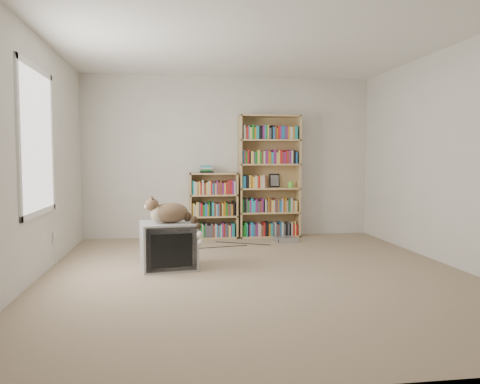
{
  "coord_description": "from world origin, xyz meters",
  "views": [
    {
      "loc": [
        -0.87,
        -4.81,
        1.21
      ],
      "look_at": [
        -0.04,
        1.0,
        0.8
      ],
      "focal_mm": 35.0,
      "sensor_mm": 36.0,
      "label": 1
    }
  ],
  "objects": [
    {
      "name": "floor",
      "position": [
        0.0,
        0.0,
        0.0
      ],
      "size": [
        4.5,
        5.0,
        0.01
      ],
      "primitive_type": "cube",
      "color": "tan",
      "rests_on": "ground"
    },
    {
      "name": "wall_back",
      "position": [
        0.0,
        2.5,
        1.25
      ],
      "size": [
        4.5,
        0.02,
        2.5
      ],
      "primitive_type": "cube",
      "color": "silver",
      "rests_on": "floor"
    },
    {
      "name": "wall_front",
      "position": [
        0.0,
        -2.5,
        1.25
      ],
      "size": [
        4.5,
        0.02,
        2.5
      ],
      "primitive_type": "cube",
      "color": "silver",
      "rests_on": "floor"
    },
    {
      "name": "wall_left",
      "position": [
        -2.25,
        0.0,
        1.25
      ],
      "size": [
        0.02,
        5.0,
        2.5
      ],
      "primitive_type": "cube",
      "color": "silver",
      "rests_on": "floor"
    },
    {
      "name": "wall_right",
      "position": [
        2.25,
        0.0,
        1.25
      ],
      "size": [
        0.02,
        5.0,
        2.5
      ],
      "primitive_type": "cube",
      "color": "silver",
      "rests_on": "floor"
    },
    {
      "name": "ceiling",
      "position": [
        0.0,
        0.0,
        2.5
      ],
      "size": [
        4.5,
        5.0,
        0.02
      ],
      "primitive_type": "cube",
      "color": "white",
      "rests_on": "wall_back"
    },
    {
      "name": "window",
      "position": [
        -2.24,
        0.2,
        1.4
      ],
      "size": [
        0.02,
        1.22,
        1.52
      ],
      "primitive_type": "cube",
      "color": "white",
      "rests_on": "wall_left"
    },
    {
      "name": "crt_tv",
      "position": [
        -0.94,
        0.42,
        0.26
      ],
      "size": [
        0.66,
        0.61,
        0.51
      ],
      "rotation": [
        0.0,
        0.0,
        0.15
      ],
      "color": "#9C9C9E",
      "rests_on": "floor"
    },
    {
      "name": "cat",
      "position": [
        -0.87,
        0.35,
        0.6
      ],
      "size": [
        0.64,
        0.44,
        0.49
      ],
      "rotation": [
        0.0,
        0.0,
        0.13
      ],
      "color": "#352116",
      "rests_on": "crt_tv"
    },
    {
      "name": "bookcase_tall",
      "position": [
        0.61,
        2.36,
        0.9
      ],
      "size": [
        0.95,
        0.3,
        1.89
      ],
      "color": "#A97F54",
      "rests_on": "floor"
    },
    {
      "name": "bookcase_short",
      "position": [
        -0.27,
        2.36,
        0.47
      ],
      "size": [
        0.73,
        0.3,
        1.01
      ],
      "color": "#A97F54",
      "rests_on": "floor"
    },
    {
      "name": "book_stack",
      "position": [
        -0.37,
        2.32,
        1.06
      ],
      "size": [
        0.2,
        0.26,
        0.11
      ],
      "primitive_type": "cube",
      "color": "#B5181D",
      "rests_on": "bookcase_short"
    },
    {
      "name": "green_mug",
      "position": [
        0.95,
        2.34,
        0.82
      ],
      "size": [
        0.08,
        0.08,
        0.09
      ],
      "primitive_type": "cylinder",
      "color": "#64CA39",
      "rests_on": "bookcase_tall"
    },
    {
      "name": "framed_print",
      "position": [
        0.71,
        2.44,
        0.88
      ],
      "size": [
        0.16,
        0.05,
        0.21
      ],
      "primitive_type": "cube",
      "rotation": [
        -0.17,
        0.0,
        0.0
      ],
      "color": "black",
      "rests_on": "bookcase_tall"
    },
    {
      "name": "dvd_player",
      "position": [
        0.76,
        1.86,
        0.04
      ],
      "size": [
        0.34,
        0.26,
        0.07
      ],
      "primitive_type": "cube",
      "rotation": [
        0.0,
        0.0,
        0.14
      ],
      "color": "#9E9EA3",
      "rests_on": "floor"
    },
    {
      "name": "wall_outlet",
      "position": [
        -2.24,
        0.76,
        0.32
      ],
      "size": [
        0.01,
        0.08,
        0.13
      ],
      "primitive_type": "cube",
      "color": "silver",
      "rests_on": "wall_left"
    },
    {
      "name": "floor_cables",
      "position": [
        -0.22,
        1.65,
        0.0
      ],
      "size": [
        1.2,
        0.7,
        0.01
      ],
      "primitive_type": null,
      "color": "black",
      "rests_on": "floor"
    }
  ]
}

